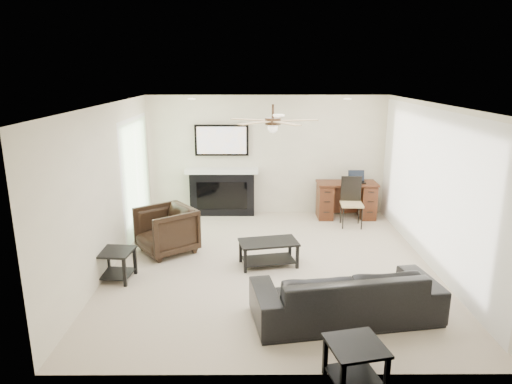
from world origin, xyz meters
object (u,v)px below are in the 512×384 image
Objects in this scene: armchair at (166,230)px; coffee_table at (268,253)px; sofa at (346,294)px; desk at (346,200)px; fireplace_unit at (222,171)px.

coffee_table is (1.70, -0.55, -0.19)m from armchair.
armchair is (-2.60, 2.15, 0.06)m from sofa.
coffee_table is at bearing -125.00° from desk.
sofa is 2.64× the size of armchair.
fireplace_unit is at bearing 122.20° from armchair.
coffee_table is 2.88m from fireplace_unit.
fireplace_unit is (-1.80, 4.23, 0.62)m from sofa.
desk is (2.58, -0.23, -0.57)m from fireplace_unit.
fireplace_unit is (-0.90, 2.63, 0.75)m from coffee_table.
sofa is 2.52× the size of coffee_table.
sofa is at bearing 13.65° from armchair.
armchair is 2.30m from fireplace_unit.
sofa is 1.84m from coffee_table.
sofa is at bearing -101.09° from desk.
desk is at bearing 81.99° from armchair.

